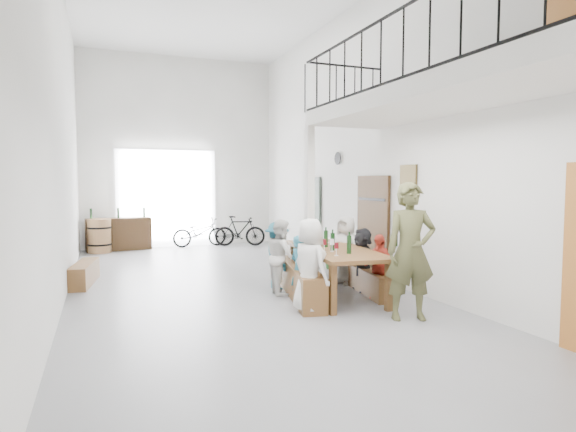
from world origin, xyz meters
name	(u,v)px	position (x,y,z in m)	size (l,w,h in m)	color
floor	(233,287)	(0.00, 0.00, 0.00)	(12.00, 12.00, 0.00)	slate
room_walls	(231,86)	(0.00, 0.00, 3.55)	(12.00, 12.00, 12.00)	white
gateway_portal	(167,199)	(-0.40, 5.94, 1.40)	(2.80, 0.08, 2.80)	white
right_wall_decor	(424,191)	(2.70, -1.87, 1.74)	(0.07, 8.28, 5.07)	#A45E22
balcony	(441,99)	(1.98, -3.13, 2.96)	(1.52, 5.62, 4.00)	white
tasting_table	(335,254)	(1.40, -1.29, 0.71)	(1.31, 2.61, 0.79)	brown
bench_inner	(301,282)	(0.82, -1.19, 0.26)	(0.37, 2.28, 0.53)	brown
bench_wall	(365,280)	(2.01, -1.21, 0.21)	(0.23, 1.78, 0.41)	brown
tableware	(333,242)	(1.28, -1.44, 0.93)	(0.61, 1.48, 0.35)	black
side_bench	(84,274)	(-2.50, 1.20, 0.20)	(0.31, 1.42, 0.40)	brown
oak_barrel	(99,236)	(-2.25, 5.35, 0.45)	(0.61, 0.61, 0.90)	olive
serving_counter	(119,234)	(-1.75, 5.65, 0.45)	(1.69, 0.47, 0.89)	#3D2711
counter_bottles	(118,213)	(-1.75, 5.67, 1.03)	(1.44, 0.21, 0.28)	black
guest_left_a	(310,266)	(0.60, -2.06, 0.68)	(0.67, 0.43, 1.36)	silver
guest_left_b	(300,269)	(0.67, -1.50, 0.53)	(0.39, 0.25, 1.06)	#266B81
guest_left_c	(281,257)	(0.63, -0.81, 0.63)	(0.61, 0.48, 1.26)	silver
guest_left_d	(277,255)	(0.69, -0.43, 0.59)	(0.77, 0.44, 1.19)	#266B81
guest_right_a	(379,267)	(1.94, -1.77, 0.53)	(0.62, 0.26, 1.05)	#A52A1C
guest_right_b	(362,260)	(1.99, -1.14, 0.55)	(1.02, 0.32, 1.10)	black
guest_right_c	(346,250)	(2.02, -0.50, 0.63)	(0.61, 0.40, 1.26)	silver
host_standing	(411,251)	(1.74, -2.87, 0.94)	(0.69, 0.45, 1.88)	#4D4D2B
potted_plant	(331,258)	(2.45, 1.00, 0.23)	(0.41, 0.35, 0.45)	#194B1F
bicycle_near	(200,232)	(0.47, 5.60, 0.41)	(0.55, 1.57, 0.83)	black
bicycle_far	(240,231)	(1.60, 5.30, 0.44)	(0.42, 1.47, 0.89)	black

